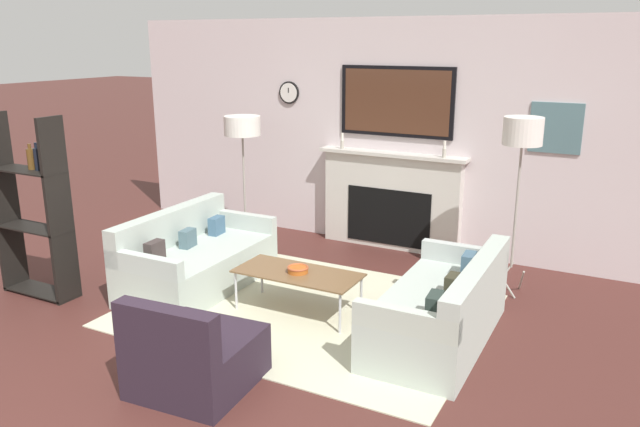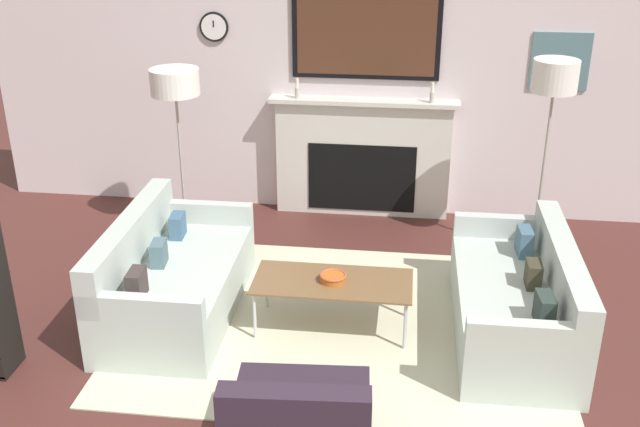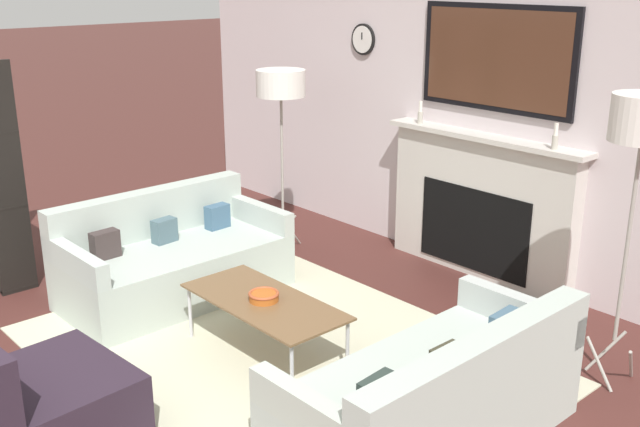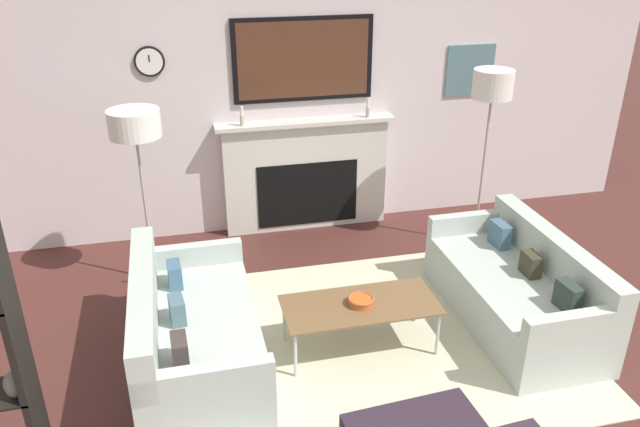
{
  "view_description": "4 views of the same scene",
  "coord_description": "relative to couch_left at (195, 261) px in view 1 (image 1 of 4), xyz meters",
  "views": [
    {
      "loc": [
        2.61,
        -2.24,
        2.45
      ],
      "look_at": [
        -0.03,
        2.79,
        0.86
      ],
      "focal_mm": 35.0,
      "sensor_mm": 36.0,
      "label": 1
    },
    {
      "loc": [
        0.45,
        -2.35,
        3.04
      ],
      "look_at": [
        -0.2,
        2.83,
        0.73
      ],
      "focal_mm": 42.0,
      "sensor_mm": 36.0,
      "label": 2
    },
    {
      "loc": [
        3.42,
        -0.24,
        2.4
      ],
      "look_at": [
        -0.32,
        3.1,
        0.76
      ],
      "focal_mm": 42.0,
      "sensor_mm": 36.0,
      "label": 3
    },
    {
      "loc": [
        -1.24,
        -1.32,
        2.98
      ],
      "look_at": [
        -0.18,
        3.15,
        0.81
      ],
      "focal_mm": 35.0,
      "sensor_mm": 36.0,
      "label": 4
    }
  ],
  "objects": [
    {
      "name": "floor_lamp_right",
      "position": [
        2.88,
        1.33,
        1.32
      ],
      "size": [
        0.37,
        0.37,
        1.76
      ],
      "color": "#9E998E",
      "rests_on": "ground_plane"
    },
    {
      "name": "shelf_unit",
      "position": [
        -1.23,
        -0.86,
        0.58
      ],
      "size": [
        0.81,
        0.28,
        1.78
      ],
      "color": "black",
      "rests_on": "ground_plane"
    },
    {
      "name": "couch_right",
      "position": [
        2.58,
        0.0,
        -0.0
      ],
      "size": [
        0.81,
        1.71,
        0.73
      ],
      "color": "#AFBBB1",
      "rests_on": "ground_plane"
    },
    {
      "name": "armchair",
      "position": [
        1.22,
        -1.54,
        -0.03
      ],
      "size": [
        0.83,
        0.86,
        0.75
      ],
      "color": "#291E2A",
      "rests_on": "ground_plane"
    },
    {
      "name": "couch_left",
      "position": [
        0.0,
        0.0,
        0.0
      ],
      "size": [
        0.87,
        1.67,
        0.78
      ],
      "color": "#AFBBB1",
      "rests_on": "ground_plane"
    },
    {
      "name": "fireplace_wall",
      "position": [
        1.3,
        2.2,
        0.94
      ],
      "size": [
        7.41,
        0.28,
        2.7
      ],
      "color": "silver",
      "rests_on": "ground_plane"
    },
    {
      "name": "area_rug",
      "position": [
        1.29,
        0.0,
        -0.27
      ],
      "size": [
        3.19,
        2.44,
        0.01
      ],
      "color": "beige",
      "rests_on": "ground_plane"
    },
    {
      "name": "floor_lamp_left",
      "position": [
        -0.29,
        1.33,
        1.18
      ],
      "size": [
        0.43,
        0.43,
        1.59
      ],
      "color": "#9E998E",
      "rests_on": "ground_plane"
    },
    {
      "name": "decorative_bowl",
      "position": [
        1.24,
        -0.07,
        0.15
      ],
      "size": [
        0.2,
        0.2,
        0.06
      ],
      "color": "#B7591E",
      "rests_on": "coffee_table"
    },
    {
      "name": "coffee_table",
      "position": [
        1.24,
        -0.07,
        0.1
      ],
      "size": [
        1.16,
        0.52,
        0.4
      ],
      "color": "brown",
      "rests_on": "ground_plane"
    }
  ]
}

